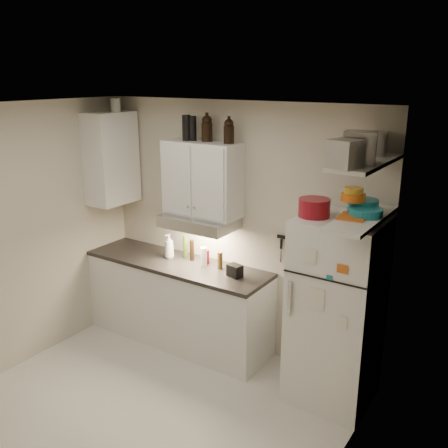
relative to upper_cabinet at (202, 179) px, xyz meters
The scene contains 36 objects.
floor 2.29m from the upper_cabinet, 77.33° to the right, with size 3.20×3.00×0.02m, color silver.
ceiling 1.58m from the upper_cabinet, 77.33° to the right, with size 3.20×3.00×0.02m, color silver.
back_wall 0.63m from the upper_cabinet, 30.26° to the left, with size 3.20×0.02×2.60m, color beige.
left_wall 1.94m from the upper_cabinet, 134.46° to the right, with size 0.02×3.00×2.60m, color beige.
right_wall 2.39m from the upper_cabinet, 34.95° to the right, with size 0.02×3.00×2.60m, color beige.
base_cabinet 1.41m from the upper_cabinet, 151.63° to the right, with size 2.10×0.60×0.88m, color white.
countertop 0.97m from the upper_cabinet, 151.63° to the right, with size 2.10×0.62×0.04m, color black.
upper_cabinet is the anchor object (origin of this frame).
side_cabinet 1.15m from the upper_cabinet, behind, with size 0.33×0.55×1.00m, color white.
range_hood 0.44m from the upper_cabinet, 90.00° to the right, with size 0.76×0.46×0.12m, color silver.
fridge 1.84m from the upper_cabinet, ahead, with size 0.70×0.68×1.70m, color white.
shelf_hi 1.82m from the upper_cabinet, 10.05° to the right, with size 0.30×0.95×0.03m, color white.
shelf_lo 1.78m from the upper_cabinet, 10.05° to the right, with size 0.30×0.95×0.03m, color white.
knife_strip 1.13m from the upper_cabinet, ahead, with size 0.42×0.02×0.03m, color black.
dutch_oven 1.35m from the upper_cabinet, 10.88° to the right, with size 0.26×0.26×0.15m, color maroon.
book_stack 1.73m from the upper_cabinet, 12.00° to the right, with size 0.21×0.26×0.09m, color #CC5D19.
spice_jar 1.60m from the upper_cabinet, ahead, with size 0.05×0.05×0.09m, color silver.
stock_pot 1.75m from the upper_cabinet, ahead, with size 0.26×0.26×0.18m, color silver.
tin_a 1.87m from the upper_cabinet, 14.66° to the right, with size 0.23×0.21×0.23m, color #AAAAAD.
tin_b 1.92m from the upper_cabinet, 22.06° to the right, with size 0.20×0.20×0.20m, color #AAAAAD.
bowl_teal 1.70m from the upper_cabinet, ahead, with size 0.24×0.24×0.10m, color teal.
bowl_orange 1.66m from the upper_cabinet, ahead, with size 0.20×0.20×0.06m, color #CC5B13.
bowl_yellow 1.66m from the upper_cabinet, ahead, with size 0.15×0.15×0.05m, color #BD8921.
plates 1.79m from the upper_cabinet, ahead, with size 0.26×0.26×0.06m, color teal.
growler_a 0.51m from the upper_cabinet, 41.82° to the left, with size 0.11×0.11×0.26m, color black, non-canonical shape.
growler_b 0.58m from the upper_cabinet, ahead, with size 0.10×0.10×0.24m, color black, non-canonical shape.
thermos_a 0.51m from the upper_cabinet, behind, with size 0.08×0.08×0.24m, color black.
thermos_b 0.53m from the upper_cabinet, behind, with size 0.09×0.09×0.25m, color black.
side_jar 1.28m from the upper_cabinet, behind, with size 0.11×0.11×0.14m, color silver.
soap_bottle 0.86m from the upper_cabinet, 168.30° to the right, with size 0.12×0.12×0.30m, color white.
pepper_mill 0.85m from the upper_cabinet, ahead, with size 0.06×0.06×0.18m, color brown.
oil_bottle 0.82m from the upper_cabinet, behind, with size 0.05×0.05×0.26m, color #3A5A16.
vinegar_bottle 0.80m from the upper_cabinet, behind, with size 0.05×0.05×0.23m, color black.
clear_bottle 0.81m from the upper_cabinet, 52.31° to the right, with size 0.07×0.07×0.20m, color silver.
red_jar 0.83m from the upper_cabinet, ahead, with size 0.08×0.08×0.15m, color maroon.
caddy 0.98m from the upper_cabinet, 15.37° to the right, with size 0.14×0.10×0.12m, color black.
Camera 1 is at (2.61, -2.67, 2.84)m, focal length 40.00 mm.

